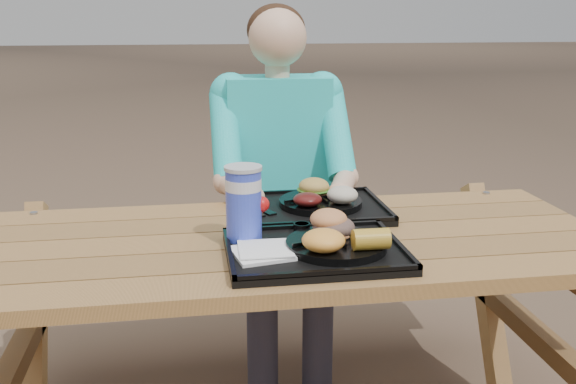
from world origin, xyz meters
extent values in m
cube|color=black|center=(0.04, -0.16, 0.76)|extent=(0.45, 0.35, 0.02)
cube|color=black|center=(0.11, 0.21, 0.76)|extent=(0.45, 0.35, 0.02)
cylinder|color=black|center=(0.10, -0.16, 0.78)|extent=(0.26, 0.26, 0.02)
cylinder|color=black|center=(0.14, 0.22, 0.78)|extent=(0.26, 0.26, 0.02)
cube|color=white|center=(-0.09, -0.18, 0.78)|extent=(0.16, 0.16, 0.02)
cylinder|color=#1C33D7|center=(-0.13, -0.06, 0.87)|extent=(0.09, 0.09, 0.19)
cylinder|color=#330D05|center=(0.03, -0.03, 0.78)|extent=(0.05, 0.05, 0.03)
cylinder|color=gold|center=(0.10, -0.04, 0.79)|extent=(0.06, 0.06, 0.03)
ellipsoid|color=#FFB143|center=(0.05, -0.23, 0.82)|extent=(0.11, 0.11, 0.05)
cube|color=black|center=(-0.05, 0.21, 0.77)|extent=(0.09, 0.15, 0.01)
ellipsoid|color=#551211|center=(0.08, 0.16, 0.81)|extent=(0.09, 0.09, 0.04)
ellipsoid|color=beige|center=(0.20, 0.17, 0.82)|extent=(0.10, 0.10, 0.05)
camera|label=1|loc=(-0.26, -1.67, 1.35)|focal=40.00mm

